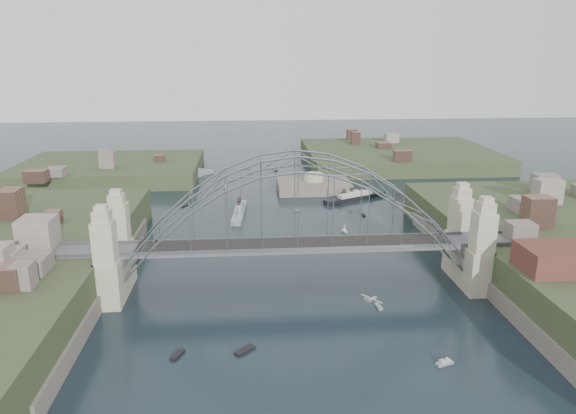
# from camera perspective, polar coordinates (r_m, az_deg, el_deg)

# --- Properties ---
(ground) EXTENTS (500.00, 500.00, 0.00)m
(ground) POSITION_cam_1_polar(r_m,az_deg,el_deg) (96.51, 0.86, -8.71)
(ground) COLOR black
(ground) RESTS_ON ground
(bridge) EXTENTS (84.00, 13.80, 24.60)m
(bridge) POSITION_cam_1_polar(r_m,az_deg,el_deg) (91.99, 0.89, -1.73)
(bridge) COLOR #545457
(bridge) RESTS_ON ground
(headland_nw) EXTENTS (60.00, 45.00, 9.00)m
(headland_nw) POSITION_cam_1_polar(r_m,az_deg,el_deg) (192.24, -18.51, 3.31)
(headland_nw) COLOR #313D21
(headland_nw) RESTS_ON ground
(headland_ne) EXTENTS (70.00, 55.00, 9.50)m
(headland_ne) POSITION_cam_1_polar(r_m,az_deg,el_deg) (209.41, 11.77, 4.89)
(headland_ne) COLOR #313D21
(headland_ne) RESTS_ON ground
(fort_island) EXTENTS (22.00, 16.00, 9.40)m
(fort_island) POSITION_cam_1_polar(r_m,az_deg,el_deg) (163.65, 2.75, 1.69)
(fort_island) COLOR #60574D
(fort_island) RESTS_ON ground
(naval_cruiser_near) EXTENTS (3.96, 19.43, 5.79)m
(naval_cruiser_near) POSITION_cam_1_polar(r_m,az_deg,el_deg) (139.05, -5.28, -0.47)
(naval_cruiser_near) COLOR gray
(naval_cruiser_near) RESTS_ON ground
(naval_cruiser_far) EXTENTS (11.29, 13.52, 5.24)m
(naval_cruiser_far) POSITION_cam_1_polar(r_m,az_deg,el_deg) (184.21, -9.90, 3.48)
(naval_cruiser_far) COLOR gray
(naval_cruiser_far) RESTS_ON ground
(ocean_liner) EXTENTS (19.78, 12.34, 5.13)m
(ocean_liner) POSITION_cam_1_polar(r_m,az_deg,el_deg) (153.94, 7.26, 1.07)
(ocean_liner) COLOR black
(ocean_liner) RESTS_ON ground
(aeroplane) EXTENTS (2.41, 3.07, 0.53)m
(aeroplane) POSITION_cam_1_polar(r_m,az_deg,el_deg) (74.85, 8.92, -9.81)
(aeroplane) COLOR #A2A3A9
(small_boat_a) EXTENTS (2.42, 1.16, 0.45)m
(small_boat_a) POSITION_cam_1_polar(r_m,az_deg,el_deg) (115.19, -9.86, -4.63)
(small_boat_a) COLOR #B9B9B5
(small_boat_a) RESTS_ON ground
(small_boat_b) EXTENTS (1.45, 2.16, 2.38)m
(small_boat_b) POSITION_cam_1_polar(r_m,az_deg,el_deg) (125.60, 6.12, -2.32)
(small_boat_b) COLOR #B9B9B5
(small_boat_b) RESTS_ON ground
(small_boat_c) EXTENTS (3.11, 2.95, 0.45)m
(small_boat_c) POSITION_cam_1_polar(r_m,az_deg,el_deg) (77.92, -4.67, -15.18)
(small_boat_c) COLOR #B9B9B5
(small_boat_c) RESTS_ON ground
(small_boat_d) EXTENTS (0.94, 2.38, 0.45)m
(small_boat_d) POSITION_cam_1_polar(r_m,az_deg,el_deg) (139.46, 8.15, -0.84)
(small_boat_d) COLOR #B9B9B5
(small_boat_d) RESTS_ON ground
(small_boat_e) EXTENTS (1.91, 3.30, 0.45)m
(small_boat_e) POSITION_cam_1_polar(r_m,az_deg,el_deg) (149.02, -11.11, 0.13)
(small_boat_e) COLOR #B9B9B5
(small_boat_e) RESTS_ON ground
(small_boat_f) EXTENTS (1.84, 1.58, 0.45)m
(small_boat_f) POSITION_cam_1_polar(r_m,az_deg,el_deg) (141.88, 1.00, -0.38)
(small_boat_f) COLOR #B9B9B5
(small_boat_f) RESTS_ON ground
(small_boat_g) EXTENTS (2.64, 1.59, 1.43)m
(small_boat_g) POSITION_cam_1_polar(r_m,az_deg,el_deg) (77.81, 16.53, -15.80)
(small_boat_g) COLOR #B9B9B5
(small_boat_g) RESTS_ON ground
(small_boat_h) EXTENTS (1.16, 2.02, 2.38)m
(small_boat_h) POSITION_cam_1_polar(r_m,az_deg,el_deg) (166.97, -6.79, 2.34)
(small_boat_h) COLOR #B9B9B5
(small_boat_h) RESTS_ON ground
(small_boat_i) EXTENTS (2.55, 2.00, 0.45)m
(small_boat_i) POSITION_cam_1_polar(r_m,az_deg,el_deg) (119.97, 15.67, -4.15)
(small_boat_i) COLOR #B9B9B5
(small_boat_i) RESTS_ON ground
(small_boat_j) EXTENTS (1.90, 2.86, 0.45)m
(small_boat_j) POSITION_cam_1_polar(r_m,az_deg,el_deg) (78.24, -11.84, -15.36)
(small_boat_j) COLOR #B9B9B5
(small_boat_j) RESTS_ON ground
(small_boat_k) EXTENTS (1.83, 1.88, 1.43)m
(small_boat_k) POSITION_cam_1_polar(r_m,az_deg,el_deg) (191.05, -1.40, 4.01)
(small_boat_k) COLOR #B9B9B5
(small_boat_k) RESTS_ON ground
(small_boat_l) EXTENTS (2.34, 3.00, 1.43)m
(small_boat_l) POSITION_cam_1_polar(r_m,az_deg,el_deg) (130.94, -20.92, -2.86)
(small_boat_l) COLOR #B9B9B5
(small_boat_l) RESTS_ON ground
(small_boat_m) EXTENTS (1.02, 2.28, 0.45)m
(small_boat_m) POSITION_cam_1_polar(r_m,az_deg,el_deg) (90.79, 9.73, -10.55)
(small_boat_m) COLOR #B9B9B5
(small_boat_m) RESTS_ON ground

